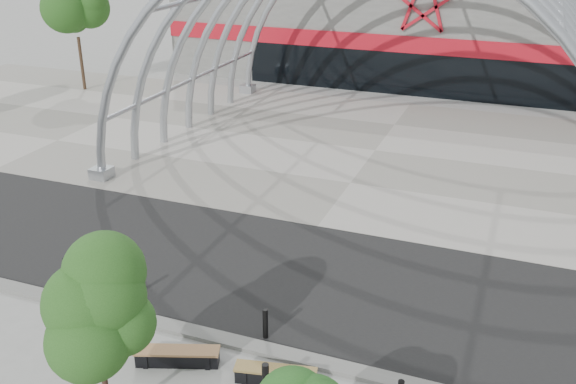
{
  "coord_description": "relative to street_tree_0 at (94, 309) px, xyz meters",
  "views": [
    {
      "loc": [
        6.4,
        -12.64,
        10.44
      ],
      "look_at": [
        0.0,
        4.0,
        2.6
      ],
      "focal_mm": 40.0,
      "sensor_mm": 36.0,
      "label": 1
    }
  ],
  "objects": [
    {
      "name": "bg_tree_0",
      "position": [
        -18.75,
        23.78,
        1.64
      ],
      "size": [
        3.0,
        3.0,
        6.45
      ],
      "color": "black",
      "rests_on": "ground"
    },
    {
      "name": "bollard_3",
      "position": [
        2.04,
        4.06,
        -2.55
      ],
      "size": [
        0.14,
        0.14,
        0.9
      ],
      "primitive_type": "cylinder",
      "color": "black",
      "rests_on": "ground"
    },
    {
      "name": "vault_canopy",
      "position": [
        1.25,
        19.28,
        -2.98
      ],
      "size": [
        20.8,
        15.8,
        20.36
      ],
      "color": "#A2A7AD",
      "rests_on": "ground"
    },
    {
      "name": "bollard_1",
      "position": [
        -2.48,
        4.24,
        -2.54
      ],
      "size": [
        0.15,
        0.15,
        0.91
      ],
      "primitive_type": "cylinder",
      "color": "black",
      "rests_on": "ground"
    },
    {
      "name": "road",
      "position": [
        1.25,
        7.28,
        -2.99
      ],
      "size": [
        140.0,
        7.0,
        0.02
      ],
      "primitive_type": "cube",
      "color": "black",
      "rests_on": "ground"
    },
    {
      "name": "arena_building",
      "position": [
        1.25,
        37.23,
        0.99
      ],
      "size": [
        34.0,
        15.24,
        8.0
      ],
      "color": "slate",
      "rests_on": "ground"
    },
    {
      "name": "bench_0",
      "position": [
        0.4,
        2.29,
        -2.78
      ],
      "size": [
        2.15,
        1.14,
        0.44
      ],
      "color": "black",
      "rests_on": "ground"
    },
    {
      "name": "bench_1",
      "position": [
        2.95,
        2.52,
        -2.79
      ],
      "size": [
        2.03,
        0.83,
        0.42
      ],
      "color": "black",
      "rests_on": "ground"
    },
    {
      "name": "forecourt",
      "position": [
        1.25,
        19.28,
        -2.98
      ],
      "size": [
        60.0,
        17.0,
        0.04
      ],
      "primitive_type": "cube",
      "color": "gray",
      "rests_on": "ground"
    },
    {
      "name": "street_tree_0",
      "position": [
        0.0,
        0.0,
        0.0
      ],
      "size": [
        1.83,
        1.83,
        4.17
      ],
      "color": "black",
      "rests_on": "ground"
    },
    {
      "name": "ground",
      "position": [
        1.25,
        3.78,
        -3.0
      ],
      "size": [
        140.0,
        140.0,
        0.0
      ],
      "primitive_type": "plane",
      "color": "gray",
      "rests_on": "ground"
    },
    {
      "name": "bollard_0",
      "position": [
        -4.47,
        4.23,
        -2.49
      ],
      "size": [
        0.16,
        0.16,
        1.0
      ],
      "primitive_type": "cylinder",
      "color": "black",
      "rests_on": "ground"
    },
    {
      "name": "bollard_2",
      "position": [
        2.97,
        1.87,
        -2.48
      ],
      "size": [
        0.17,
        0.17,
        1.04
      ],
      "primitive_type": "cylinder",
      "color": "black",
      "rests_on": "ground"
    },
    {
      "name": "kerb",
      "position": [
        1.25,
        3.53,
        -2.94
      ],
      "size": [
        60.0,
        0.5,
        0.12
      ],
      "primitive_type": "cube",
      "color": "slate",
      "rests_on": "ground"
    }
  ]
}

